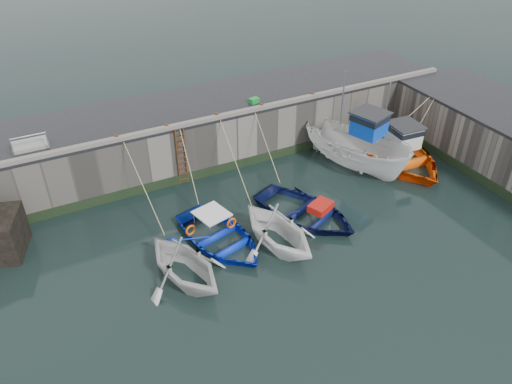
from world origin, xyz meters
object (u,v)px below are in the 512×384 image
boat_near_blacktrim (277,245)px  boat_far_orange (394,151)px  bollard_e (312,95)px  bollard_a (117,137)px  bollard_d (262,106)px  boat_near_navy (305,217)px  boat_near_blue (220,242)px  bollard_b (167,126)px  fish_crate (254,100)px  boat_near_white (185,279)px  ladder (182,157)px  bollard_c (217,116)px  boat_far_white (356,150)px

boat_near_blacktrim → boat_far_orange: bearing=10.9°
bollard_e → bollard_a: bearing=180.0°
boat_near_blacktrim → bollard_d: 8.24m
boat_near_blacktrim → bollard_a: (-4.95, 6.99, 3.30)m
boat_near_navy → boat_far_orange: size_ratio=0.69×
boat_near_blue → boat_near_blacktrim: size_ratio=1.14×
bollard_b → fish_crate: bearing=8.7°
fish_crate → boat_near_navy: bearing=-107.4°
bollard_b → boat_near_navy: bearing=-51.4°
boat_near_white → bollard_d: size_ratio=15.53×
boat_near_blacktrim → fish_crate: bearing=60.5°
boat_near_blue → bollard_a: bearing=101.7°
ladder → boat_far_orange: (11.50, -3.09, -1.10)m
fish_crate → bollard_e: size_ratio=1.91×
bollard_b → boat_near_white: bearing=-105.4°
boat_near_navy → fish_crate: (0.61, 6.63, 3.30)m
bollard_e → bollard_b: bearing=180.0°
boat_far_orange → bollard_c: 10.30m
ladder → bollard_b: 1.81m
ladder → bollard_b: bollard_b is taller
bollard_b → bollard_c: same height
ladder → fish_crate: bearing=13.5°
boat_far_white → bollard_e: 3.96m
boat_far_orange → boat_near_blue: bearing=-165.2°
boat_near_blacktrim → bollard_d: bearing=58.2°
boat_near_white → ladder: bearing=54.5°
boat_far_white → fish_crate: size_ratio=13.30×
boat_near_blue → bollard_b: bollard_b is taller
boat_near_blacktrim → bollard_b: 8.11m
fish_crate → bollard_a: bollard_a is taller
boat_near_white → bollard_a: size_ratio=15.53×
boat_far_orange → bollard_e: bearing=139.5°
boat_near_blue → bollard_e: size_ratio=18.27×
boat_near_navy → boat_far_orange: (7.35, 2.40, 0.50)m
boat_near_blacktrim → boat_far_orange: 10.21m
fish_crate → bollard_b: bearing=176.6°
bollard_b → bollard_d: size_ratio=1.00×
bollard_b → bollard_e: size_ratio=1.00×
boat_far_orange → bollard_d: size_ratio=27.67×
boat_near_navy → bollard_a: bearing=117.3°
boat_far_white → bollard_c: size_ratio=25.47×
ladder → bollard_b: size_ratio=11.43×
boat_far_orange → bollard_c: bearing=163.7°
boat_far_orange → bollard_c: (-9.30, 3.42, 2.80)m
boat_near_blue → fish_crate: fish_crate is taller
ladder → bollard_c: size_ratio=11.43×
boat_near_navy → bollard_b: size_ratio=19.18×
boat_near_navy → boat_far_orange: 7.75m
boat_near_navy → bollard_e: (3.85, 5.83, 3.30)m
bollard_b → boat_near_blacktrim: bearing=-70.7°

